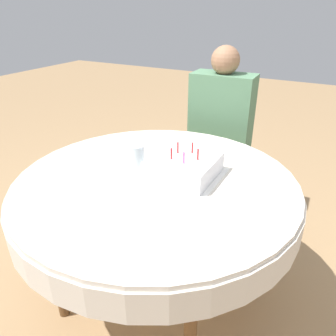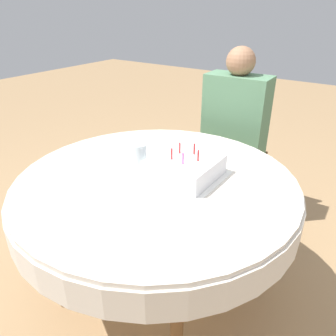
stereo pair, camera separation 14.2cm
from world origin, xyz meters
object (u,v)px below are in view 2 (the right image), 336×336
at_px(chair, 236,147).
at_px(person, 234,123).
at_px(birthday_cake, 185,167).
at_px(drinking_glass, 139,156).

distance_m(chair, person, 0.23).
bearing_deg(chair, birthday_cake, -84.00).
xyz_separation_m(chair, person, (0.00, -0.09, 0.21)).
distance_m(person, drinking_glass, 0.88).
relative_size(chair, person, 0.79).
distance_m(person, birthday_cake, 0.82).
xyz_separation_m(person, drinking_glass, (-0.10, -0.87, 0.06)).
distance_m(birthday_cake, drinking_glass, 0.23).
bearing_deg(birthday_cake, person, 98.79).
distance_m(chair, drinking_glass, 1.00).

